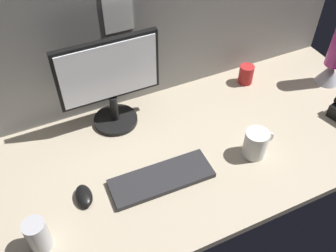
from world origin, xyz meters
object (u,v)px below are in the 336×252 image
Objects in this scene: keyboard at (162,178)px; mug_ceramic_white at (256,143)px; lava_lamp at (336,55)px; mouse at (84,196)px; mug_red_plastic at (246,74)px; monitor at (110,81)px; mug_steel at (38,235)px.

keyboard is 2.96× the size of mug_ceramic_white.
mouse is at bearing -172.57° from lava_lamp.
lava_lamp is at bearing -24.37° from mug_red_plastic.
monitor is 65.34cm from mug_red_plastic.
keyboard is 3.85× the size of mouse.
mug_red_plastic is (63.20, -0.90, -16.54)cm from monitor.
monitor is 59.55cm from mug_ceramic_white.
mug_red_plastic is at bearing 61.04° from mug_ceramic_white.
mug_red_plastic is 44.11cm from mug_ceramic_white.
mug_ceramic_white is 1.05× the size of mug_steel.
mug_red_plastic is (58.45, 35.38, 3.40)cm from keyboard.
mug_steel is 0.34× the size of lava_lamp.
keyboard is 4.20× the size of mug_red_plastic.
monitor is 3.30× the size of mug_steel.
monitor is 60.31cm from mug_steel.
mouse is at bearing 173.63° from mug_ceramic_white.
mouse is 0.80× the size of mug_steel.
monitor is 1.07× the size of keyboard.
mouse reaches higher than keyboard.
mug_ceramic_white is at bearing 2.73° from mug_steel.
mouse is at bearing 33.43° from mug_steel.
mug_red_plastic is (85.65, 31.40, 2.70)cm from mouse.
monitor is 1.13× the size of lava_lamp.
keyboard is 96.17cm from lava_lamp.
mouse is at bearing -159.87° from mug_red_plastic.
mug_ceramic_white is at bearing -3.35° from keyboard.
keyboard is at bearing -7.00° from mouse.
monitor reaches higher than mug_ceramic_white.
mug_ceramic_white reaches higher than mouse.
lava_lamp is at bearing 13.51° from keyboard.
mug_steel reaches higher than mouse.
monitor is at bearing 99.06° from keyboard.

